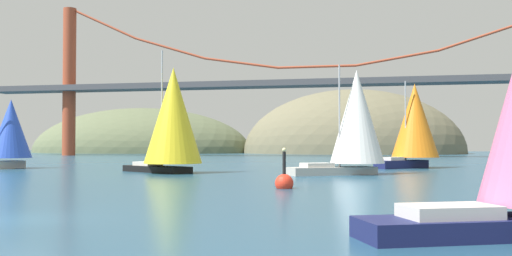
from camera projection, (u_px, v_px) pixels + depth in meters
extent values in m
plane|color=navy|center=(19.00, 220.00, 19.59)|extent=(360.00, 360.00, 0.00)
ellipsoid|color=#6B664C|center=(352.00, 153.00, 150.38)|extent=(58.21, 44.00, 33.87)
ellipsoid|color=#5B6647|center=(141.00, 152.00, 163.15)|extent=(64.49, 44.00, 25.55)
cylinder|color=#A34228|center=(69.00, 82.00, 124.37)|extent=(2.80, 2.80, 32.37)
cube|color=#47474C|center=(316.00, 83.00, 112.77)|extent=(144.60, 6.00, 1.20)
cylinder|color=#A34228|center=(102.00, 23.00, 123.06)|extent=(15.73, 0.50, 7.68)
cylinder|color=#A34228|center=(169.00, 48.00, 119.60)|extent=(15.66, 0.50, 5.29)
cylinder|color=#A34228|center=(241.00, 63.00, 116.19)|extent=(15.59, 0.50, 2.90)
cylinder|color=#A34228|center=(316.00, 67.00, 112.86)|extent=(15.51, 0.50, 0.50)
cylinder|color=#A34228|center=(397.00, 58.00, 109.59)|extent=(15.59, 0.50, 2.90)
cylinder|color=#A34228|center=(481.00, 36.00, 106.38)|extent=(15.66, 0.50, 5.29)
cube|color=#B7B2A8|center=(332.00, 171.00, 47.57)|extent=(7.62, 5.95, 0.66)
cube|color=beige|center=(317.00, 165.00, 47.11)|extent=(2.96, 2.73, 0.36)
cylinder|color=#B2B2B7|center=(339.00, 116.00, 47.96)|extent=(0.14, 0.14, 8.65)
cone|color=white|center=(357.00, 116.00, 48.53)|extent=(6.40, 6.40, 7.99)
cone|color=blue|center=(11.00, 129.00, 59.79)|extent=(5.58, 5.58, 6.18)
cube|color=#191E4C|center=(402.00, 164.00, 60.08)|extent=(5.84, 5.94, 0.85)
cube|color=beige|center=(394.00, 159.00, 59.43)|extent=(2.40, 2.41, 0.36)
cylinder|color=#B2B2B7|center=(406.00, 121.00, 60.57)|extent=(0.14, 0.14, 8.47)
cone|color=orange|center=(415.00, 120.00, 61.38)|extent=(7.11, 7.11, 7.99)
cube|color=#191E4C|center=(496.00, 227.00, 15.95)|extent=(8.08, 4.99, 0.59)
cube|color=beige|center=(449.00, 211.00, 15.70)|extent=(2.94, 2.41, 0.36)
cube|color=black|center=(157.00, 169.00, 52.03)|extent=(7.74, 5.99, 0.57)
cube|color=beige|center=(148.00, 164.00, 53.00)|extent=(3.01, 2.78, 0.36)
cylinder|color=#B2B2B7|center=(162.00, 108.00, 51.65)|extent=(0.14, 0.14, 10.57)
cone|color=yellow|center=(173.00, 115.00, 50.45)|extent=(7.12, 7.12, 8.56)
sphere|color=red|center=(284.00, 183.00, 33.28)|extent=(1.10, 1.10, 1.10)
cylinder|color=black|center=(284.00, 165.00, 33.31)|extent=(0.20, 0.20, 1.60)
sphere|color=#F2EA99|center=(284.00, 150.00, 33.34)|extent=(0.24, 0.24, 0.24)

